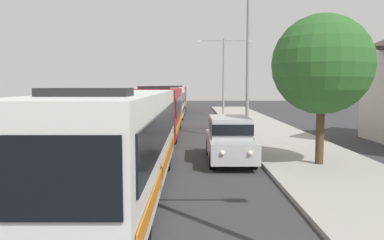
{
  "coord_description": "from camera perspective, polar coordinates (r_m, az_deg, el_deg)",
  "views": [
    {
      "loc": [
        0.79,
        -0.29,
        3.26
      ],
      "look_at": [
        0.77,
        17.56,
        1.63
      ],
      "focal_mm": 35.6,
      "sensor_mm": 36.0,
      "label": 1
    }
  ],
  "objects": [
    {
      "name": "bus_fourth_in_line",
      "position": [
        50.78,
        -2.28,
        3.45
      ],
      "size": [
        2.58,
        11.36,
        3.21
      ],
      "color": "maroon",
      "rests_on": "ground_plane"
    },
    {
      "name": "white_suv",
      "position": [
        16.46,
        5.7,
        -2.58
      ],
      "size": [
        1.86,
        5.1,
        1.9
      ],
      "color": "#B7B7BC",
      "rests_on": "ground_plane"
    },
    {
      "name": "streetlamp_mid",
      "position": [
        23.1,
        8.46,
        10.55
      ],
      "size": [
        5.84,
        0.28,
        8.68
      ],
      "color": "gray",
      "rests_on": "sidewalk"
    },
    {
      "name": "bus_middle",
      "position": [
        38.53,
        -3.03,
        2.88
      ],
      "size": [
        2.58,
        10.53,
        3.21
      ],
      "color": "silver",
      "rests_on": "ground_plane"
    },
    {
      "name": "bus_lead",
      "position": [
        11.4,
        -10.49,
        -2.79
      ],
      "size": [
        2.58,
        12.13,
        3.21
      ],
      "color": "silver",
      "rests_on": "ground_plane"
    },
    {
      "name": "bus_second_in_line",
      "position": [
        25.01,
        -4.71,
        1.61
      ],
      "size": [
        2.58,
        12.27,
        3.21
      ],
      "color": "maroon",
      "rests_on": "ground_plane"
    },
    {
      "name": "streetlamp_far",
      "position": [
        40.24,
        4.84,
        7.71
      ],
      "size": [
        5.66,
        0.28,
        7.94
      ],
      "color": "gray",
      "rests_on": "sidewalk"
    },
    {
      "name": "roadside_tree",
      "position": [
        15.78,
        18.98,
        7.85
      ],
      "size": [
        3.89,
        3.89,
        5.87
      ],
      "color": "#4C3823",
      "rests_on": "sidewalk"
    },
    {
      "name": "box_truck_oncoming",
      "position": [
        55.26,
        -5.53,
        3.6
      ],
      "size": [
        2.35,
        8.37,
        3.15
      ],
      "color": "maroon",
      "rests_on": "ground_plane"
    }
  ]
}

